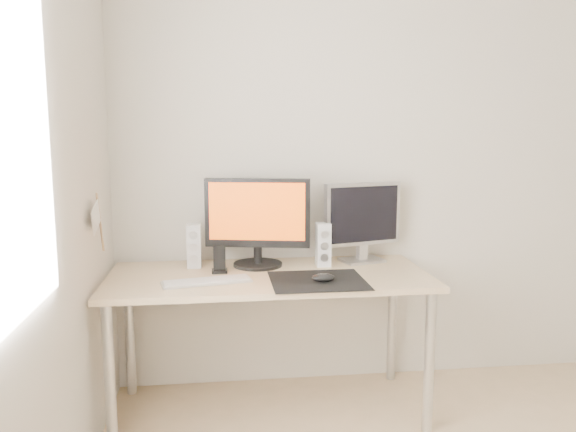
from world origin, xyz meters
TOP-DOWN VIEW (x-y plane):
  - wall_back at (0.00, 1.75)m, footprint 3.50×0.00m
  - mousepad at (-0.71, 1.22)m, footprint 0.45×0.40m
  - mouse at (-0.69, 1.19)m, footprint 0.11×0.06m
  - desk at (-0.93, 1.38)m, footprint 1.60×0.70m
  - main_monitor at (-0.97, 1.55)m, footprint 0.55×0.31m
  - second_monitor at (-0.40, 1.59)m, footprint 0.44×0.21m
  - speaker_left at (-1.31, 1.57)m, footprint 0.07×0.09m
  - speaker_right at (-0.63, 1.52)m, footprint 0.07×0.09m
  - keyboard at (-1.24, 1.25)m, footprint 0.44×0.20m
  - phone_dock at (-1.18, 1.44)m, footprint 0.08×0.07m
  - pennant at (-1.72, 1.24)m, footprint 0.01×0.23m

SIDE VIEW (x-z plane):
  - desk at x=-0.93m, z-range 0.29..1.02m
  - mousepad at x=-0.71m, z-range 0.73..0.73m
  - keyboard at x=-1.24m, z-range 0.73..0.75m
  - mouse at x=-0.69m, z-range 0.73..0.77m
  - phone_dock at x=-1.18m, z-range 0.70..0.84m
  - speaker_left at x=-1.31m, z-range 0.73..0.96m
  - speaker_right at x=-0.63m, z-range 0.73..0.96m
  - second_monitor at x=-0.40m, z-range 0.75..1.19m
  - main_monitor at x=-0.97m, z-range 0.75..1.22m
  - pennant at x=-1.72m, z-range 0.90..1.19m
  - wall_back at x=0.00m, z-range -0.50..3.00m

